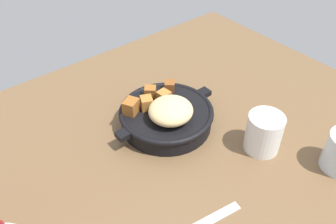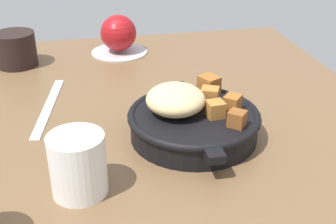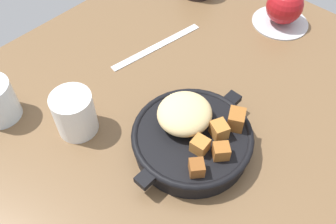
{
  "view_description": "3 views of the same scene",
  "coord_description": "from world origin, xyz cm",
  "px_view_note": "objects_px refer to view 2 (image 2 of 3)",
  "views": [
    {
      "loc": [
        33.87,
        38.45,
        51.68
      ],
      "look_at": [
        0.86,
        -2.42,
        7.24
      ],
      "focal_mm": 37.78,
      "sensor_mm": 36.0,
      "label": 1
    },
    {
      "loc": [
        -59.07,
        9.44,
        35.14
      ],
      "look_at": [
        -2.5,
        -1.92,
        5.09
      ],
      "focal_mm": 47.76,
      "sensor_mm": 36.0,
      "label": 2
    },
    {
      "loc": [
        -29.74,
        -26.79,
        52.54
      ],
      "look_at": [
        -1.76,
        -0.76,
        5.26
      ],
      "focal_mm": 39.16,
      "sensor_mm": 36.0,
      "label": 3
    }
  ],
  "objects_px": {
    "white_creamer_pitcher": "(78,165)",
    "cast_iron_skillet": "(192,118)",
    "butter_knife": "(49,106)",
    "red_apple": "(118,33)",
    "coffee_mug_dark": "(16,49)"
  },
  "relations": [
    {
      "from": "red_apple",
      "to": "white_creamer_pitcher",
      "type": "relative_size",
      "value": 1.0
    },
    {
      "from": "cast_iron_skillet",
      "to": "coffee_mug_dark",
      "type": "height_order",
      "value": "cast_iron_skillet"
    },
    {
      "from": "cast_iron_skillet",
      "to": "white_creamer_pitcher",
      "type": "xyz_separation_m",
      "value": [
        -0.11,
        0.17,
        0.01
      ]
    },
    {
      "from": "red_apple",
      "to": "cast_iron_skillet",
      "type": "bearing_deg",
      "value": -169.83
    },
    {
      "from": "red_apple",
      "to": "butter_knife",
      "type": "xyz_separation_m",
      "value": [
        -0.25,
        0.15,
        -0.04
      ]
    },
    {
      "from": "white_creamer_pitcher",
      "to": "cast_iron_skillet",
      "type": "bearing_deg",
      "value": -58.18
    },
    {
      "from": "butter_knife",
      "to": "coffee_mug_dark",
      "type": "distance_m",
      "value": 0.23
    },
    {
      "from": "red_apple",
      "to": "white_creamer_pitcher",
      "type": "height_order",
      "value": "red_apple"
    },
    {
      "from": "butter_knife",
      "to": "white_creamer_pitcher",
      "type": "xyz_separation_m",
      "value": [
        -0.25,
        -0.05,
        0.04
      ]
    },
    {
      "from": "butter_knife",
      "to": "white_creamer_pitcher",
      "type": "bearing_deg",
      "value": -160.23
    },
    {
      "from": "cast_iron_skillet",
      "to": "coffee_mug_dark",
      "type": "relative_size",
      "value": 2.88
    },
    {
      "from": "white_creamer_pitcher",
      "to": "coffee_mug_dark",
      "type": "bearing_deg",
      "value": 14.35
    },
    {
      "from": "cast_iron_skillet",
      "to": "white_creamer_pitcher",
      "type": "height_order",
      "value": "cast_iron_skillet"
    },
    {
      "from": "red_apple",
      "to": "coffee_mug_dark",
      "type": "height_order",
      "value": "red_apple"
    },
    {
      "from": "white_creamer_pitcher",
      "to": "coffee_mug_dark",
      "type": "height_order",
      "value": "white_creamer_pitcher"
    }
  ]
}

